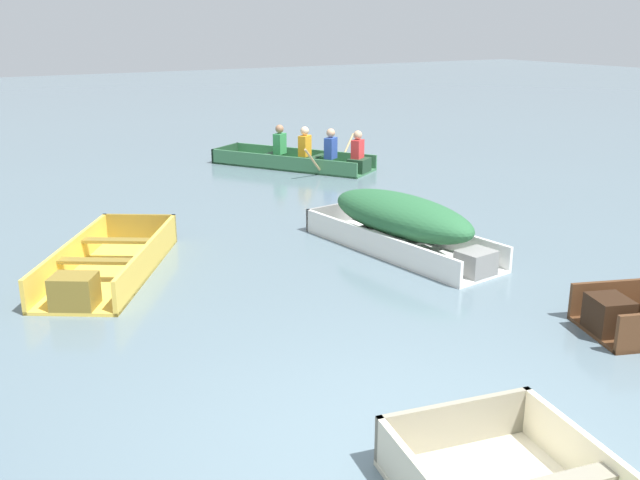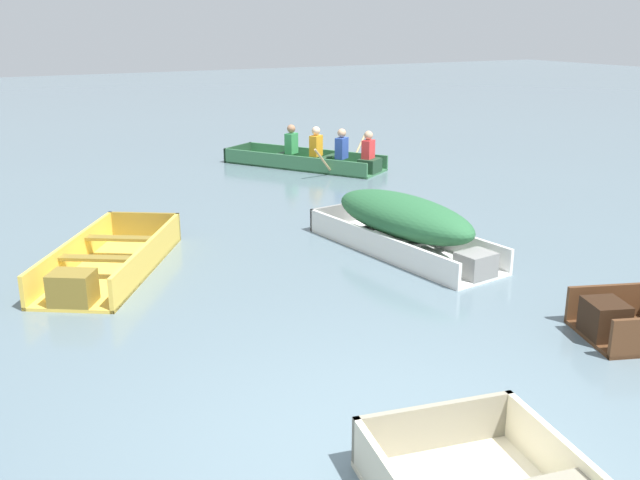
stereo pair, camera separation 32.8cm
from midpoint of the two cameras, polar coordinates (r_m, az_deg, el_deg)
name	(u,v)px [view 1 (the left image)]	position (r m, az deg, el deg)	size (l,w,h in m)	color
ground_plane	(416,452)	(5.50, 5.96, -16.56)	(80.00, 80.00, 0.00)	slate
skiff_white_near_moored	(402,220)	(9.74, 5.61, 1.56)	(1.32, 3.15, 0.78)	white
skiff_yellow_mid_moored	(106,266)	(9.21, -17.70, -2.01)	(2.35, 2.86, 0.40)	#E5BC47
rowboat_green_with_crew	(303,158)	(15.35, -1.98, 6.58)	(2.83, 3.53, 0.89)	#387047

